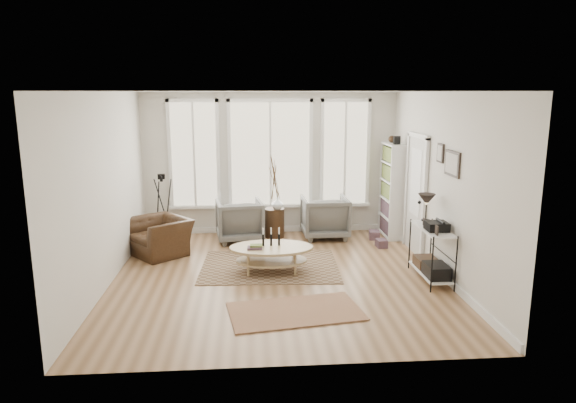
{
  "coord_description": "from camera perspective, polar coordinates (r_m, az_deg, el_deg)",
  "views": [
    {
      "loc": [
        -0.44,
        -7.77,
        2.88
      ],
      "look_at": [
        0.2,
        0.6,
        1.1
      ],
      "focal_mm": 32.0,
      "sensor_mm": 36.0,
      "label": 1
    }
  ],
  "objects": [
    {
      "name": "rug_runner",
      "position": [
        7.04,
        0.82,
        -12.08
      ],
      "size": [
        1.89,
        1.24,
        0.01
      ],
      "primitive_type": "cube",
      "rotation": [
        0.0,
        0.0,
        0.16
      ],
      "color": "brown",
      "rests_on": "ground"
    },
    {
      "name": "bay_window",
      "position": [
        10.57,
        -1.97,
        5.06
      ],
      "size": [
        4.14,
        0.12,
        2.24
      ],
      "color": "tan",
      "rests_on": "ground"
    },
    {
      "name": "low_shelf",
      "position": [
        8.33,
        15.67,
        -5.0
      ],
      "size": [
        0.38,
        1.08,
        1.3
      ],
      "color": "white",
      "rests_on": "ground"
    },
    {
      "name": "room",
      "position": [
        7.94,
        -0.98,
        1.42
      ],
      "size": [
        5.5,
        5.54,
        2.9
      ],
      "color": "#9E7651",
      "rests_on": "ground"
    },
    {
      "name": "accent_chair",
      "position": [
        9.6,
        -14.07,
        -3.78
      ],
      "size": [
        1.36,
        1.34,
        0.66
      ],
      "primitive_type": "imported",
      "rotation": [
        0.0,
        0.0,
        -0.87
      ],
      "color": "#3A2516",
      "rests_on": "ground"
    },
    {
      "name": "bookcase",
      "position": [
        10.58,
        11.48,
        1.25
      ],
      "size": [
        0.31,
        0.85,
        2.06
      ],
      "color": "white",
      "rests_on": "ground"
    },
    {
      "name": "side_table",
      "position": [
        10.31,
        -1.51,
        0.3
      ],
      "size": [
        0.39,
        0.39,
        1.65
      ],
      "color": "#3A2516",
      "rests_on": "ground"
    },
    {
      "name": "armchair_right",
      "position": [
        10.4,
        4.11,
        -1.72
      ],
      "size": [
        0.92,
        0.95,
        0.84
      ],
      "primitive_type": "imported",
      "rotation": [
        0.0,
        0.0,
        3.16
      ],
      "color": "slate",
      "rests_on": "ground"
    },
    {
      "name": "door",
      "position": [
        9.57,
        14.03,
        1.04
      ],
      "size": [
        0.09,
        1.06,
        2.22
      ],
      "color": "silver",
      "rests_on": "ground"
    },
    {
      "name": "wall_art",
      "position": [
        8.15,
        17.46,
        4.34
      ],
      "size": [
        0.04,
        0.88,
        0.44
      ],
      "color": "black",
      "rests_on": "ground"
    },
    {
      "name": "coffee_table",
      "position": [
        8.41,
        -1.92,
        -5.65
      ],
      "size": [
        1.38,
        0.89,
        0.62
      ],
      "color": "tan",
      "rests_on": "ground"
    },
    {
      "name": "vase",
      "position": [
        10.29,
        -1.2,
        -0.2
      ],
      "size": [
        0.25,
        0.25,
        0.24
      ],
      "primitive_type": "imported",
      "rotation": [
        0.0,
        0.0,
        0.07
      ],
      "color": "silver",
      "rests_on": "side_table"
    },
    {
      "name": "book_stack_far",
      "position": [
        9.95,
        10.34,
        -4.6
      ],
      "size": [
        0.21,
        0.25,
        0.15
      ],
      "primitive_type": "cube",
      "rotation": [
        0.0,
        0.0,
        0.09
      ],
      "color": "brown",
      "rests_on": "ground"
    },
    {
      "name": "armchair_left",
      "position": [
        10.2,
        -5.42,
        -2.09
      ],
      "size": [
        0.99,
        1.01,
        0.82
      ],
      "primitive_type": "imported",
      "rotation": [
        0.0,
        0.0,
        3.27
      ],
      "color": "slate",
      "rests_on": "ground"
    },
    {
      "name": "rug_main",
      "position": [
        8.76,
        -2.04,
        -7.2
      ],
      "size": [
        2.36,
        1.82,
        0.01
      ],
      "primitive_type": "cube",
      "rotation": [
        0.0,
        0.0,
        -0.05
      ],
      "color": "brown",
      "rests_on": "ground"
    },
    {
      "name": "book_stack_near",
      "position": [
        10.47,
        9.57,
        -3.68
      ],
      "size": [
        0.25,
        0.29,
        0.17
      ],
      "primitive_type": "cube",
      "rotation": [
        0.0,
        0.0,
        -0.17
      ],
      "color": "brown",
      "rests_on": "ground"
    },
    {
      "name": "tripod_camera",
      "position": [
        10.17,
        -13.72,
        -1.14
      ],
      "size": [
        0.48,
        0.48,
        1.37
      ],
      "color": "black",
      "rests_on": "ground"
    }
  ]
}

